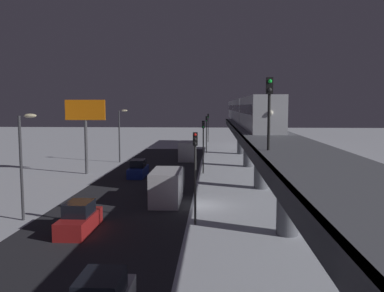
% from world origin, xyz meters
% --- Properties ---
extents(ground_plane, '(240.00, 240.00, 0.00)m').
position_xyz_m(ground_plane, '(0.00, 0.00, 0.00)').
color(ground_plane, silver).
extents(avenue_asphalt, '(11.00, 86.98, 0.01)m').
position_xyz_m(avenue_asphalt, '(6.19, 0.00, 0.00)').
color(avenue_asphalt, '#28282D').
rests_on(avenue_asphalt, ground_plane).
extents(elevated_railway, '(5.00, 86.98, 5.74)m').
position_xyz_m(elevated_railway, '(-5.78, 0.00, 4.95)').
color(elevated_railway, slate).
rests_on(elevated_railway, ground_plane).
extents(subway_train, '(2.94, 55.47, 3.40)m').
position_xyz_m(subway_train, '(-5.88, -28.95, 7.52)').
color(subway_train, '#B7BABF').
rests_on(subway_train, elevated_railway).
extents(rail_signal, '(0.36, 0.41, 4.00)m').
position_xyz_m(rail_signal, '(-4.19, 10.24, 8.47)').
color(rail_signal, black).
rests_on(rail_signal, elevated_railway).
extents(sedan_blue, '(1.80, 4.61, 1.97)m').
position_xyz_m(sedan_blue, '(7.59, -13.36, 0.80)').
color(sedan_blue, navy).
rests_on(sedan_blue, ground_plane).
extents(sedan_red, '(1.80, 4.65, 1.97)m').
position_xyz_m(sedan_red, '(7.59, 7.33, 0.80)').
color(sedan_red, '#A51E1E').
rests_on(sedan_red, ground_plane).
extents(box_truck, '(2.40, 7.40, 2.80)m').
position_xyz_m(box_truck, '(2.79, -1.67, 1.35)').
color(box_truck, black).
rests_on(box_truck, ground_plane).
extents(delivery_van, '(2.40, 7.40, 2.80)m').
position_xyz_m(delivery_van, '(2.79, -28.70, 1.35)').
color(delivery_van, '#B2B2B7').
rests_on(delivery_van, ground_plane).
extents(traffic_light_near, '(0.32, 0.44, 6.40)m').
position_xyz_m(traffic_light_near, '(0.09, 5.36, 4.20)').
color(traffic_light_near, '#2D2D2D').
rests_on(traffic_light_near, ground_plane).
extents(traffic_light_mid, '(0.32, 0.44, 6.40)m').
position_xyz_m(traffic_light_mid, '(0.09, -15.87, 4.20)').
color(traffic_light_mid, '#2D2D2D').
rests_on(traffic_light_mid, ground_plane).
extents(traffic_light_far, '(0.32, 0.44, 6.40)m').
position_xyz_m(traffic_light_far, '(0.09, -37.10, 4.20)').
color(traffic_light_far, '#2D2D2D').
rests_on(traffic_light_far, ground_plane).
extents(traffic_light_distant, '(0.32, 0.44, 6.40)m').
position_xyz_m(traffic_light_distant, '(0.09, -58.33, 4.20)').
color(traffic_light_distant, '#2D2D2D').
rests_on(traffic_light_distant, ground_plane).
extents(commercial_billboard, '(4.80, 0.36, 8.90)m').
position_xyz_m(commercial_billboard, '(14.15, -14.84, 6.83)').
color(commercial_billboard, '#4C4C51').
rests_on(commercial_billboard, ground_plane).
extents(street_lamp_near, '(1.35, 0.44, 7.65)m').
position_xyz_m(street_lamp_near, '(12.27, 5.00, 4.81)').
color(street_lamp_near, '#38383D').
rests_on(street_lamp_near, ground_plane).
extents(street_lamp_far, '(1.35, 0.44, 7.65)m').
position_xyz_m(street_lamp_far, '(12.27, -25.00, 4.81)').
color(street_lamp_far, '#38383D').
rests_on(street_lamp_far, ground_plane).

